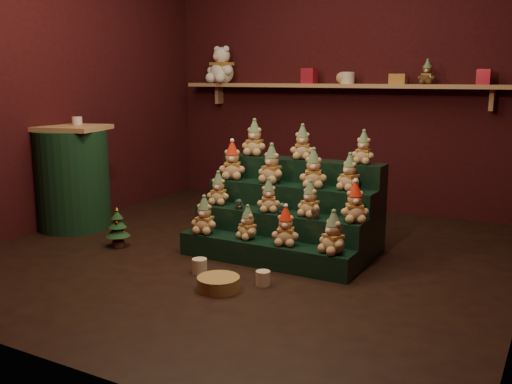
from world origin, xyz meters
The scene contains 40 objects.
ground centered at (0.00, 0.00, 0.00)m, with size 4.00×4.00×0.00m, color black.
back_wall centered at (0.00, 2.05, 1.40)m, with size 4.00×0.10×2.80m, color black.
front_wall centered at (0.00, -2.05, 1.40)m, with size 4.00×0.10×2.80m, color black.
left_wall centered at (-2.05, 0.00, 1.40)m, with size 0.10×4.00×2.80m, color black.
back_shelf centered at (0.00, 1.87, 1.29)m, with size 3.60×0.26×0.24m.
riser_tier_front centered at (0.24, -0.17, 0.09)m, with size 1.40×0.22×0.18m, color black.
riser_tier_midfront centered at (0.24, 0.05, 0.18)m, with size 1.40×0.22×0.36m, color black.
riser_tier_midback centered at (0.24, 0.27, 0.27)m, with size 1.40×0.22×0.54m, color black.
riser_tier_back centered at (0.24, 0.49, 0.36)m, with size 1.40×0.22×0.72m, color black.
teddy_0 centered at (-0.28, -0.19, 0.33)m, with size 0.21×0.19×0.29m, color tan, non-canonical shape.
teddy_1 centered at (0.09, -0.16, 0.31)m, with size 0.18×0.16×0.25m, color tan, non-canonical shape.
teddy_2 centered at (0.42, -0.17, 0.32)m, with size 0.20×0.18×0.28m, color tan, non-canonical shape.
teddy_3 centered at (0.79, -0.18, 0.33)m, with size 0.21×0.19×0.30m, color tan, non-canonical shape.
teddy_4 centered at (-0.32, 0.07, 0.49)m, with size 0.19×0.17×0.26m, color tan, non-canonical shape.
teddy_5 centered at (0.17, 0.03, 0.49)m, with size 0.18×0.16×0.25m, color tan, non-canonical shape.
teddy_6 centered at (0.51, 0.05, 0.49)m, with size 0.19×0.17×0.27m, color tan, non-canonical shape.
teddy_7 centered at (0.86, 0.05, 0.50)m, with size 0.20×0.18×0.29m, color tan, non-canonical shape.
teddy_8 centered at (-0.31, 0.28, 0.70)m, with size 0.22×0.20×0.31m, color tan, non-canonical shape.
teddy_9 centered at (0.06, 0.28, 0.69)m, with size 0.22×0.20×0.31m, color tan, non-canonical shape.
teddy_10 centered at (0.44, 0.26, 0.69)m, with size 0.21×0.19×0.30m, color tan, non-canonical shape.
teddy_11 centered at (0.73, 0.29, 0.68)m, with size 0.20×0.18×0.28m, color tan, non-canonical shape.
teddy_12 centered at (-0.22, 0.51, 0.87)m, with size 0.22×0.19×0.30m, color tan, non-canonical shape.
teddy_13 centered at (0.24, 0.50, 0.86)m, with size 0.20×0.18×0.28m, color tan, non-canonical shape.
teddy_14 centered at (0.76, 0.50, 0.85)m, with size 0.18×0.16×0.25m, color tan, non-canonical shape.
snow_globe_a centered at (-0.08, -0.01, 0.40)m, with size 0.06×0.06×0.08m.
snow_globe_b centered at (0.31, -0.01, 0.41)m, with size 0.07×0.07×0.09m.
snow_globe_c centered at (0.58, -0.01, 0.40)m, with size 0.07×0.07×0.09m.
side_table centered at (-1.83, -0.08, 0.47)m, with size 0.73×0.66×0.96m.
table_ornament centered at (-1.83, 0.02, 0.99)m, with size 0.09×0.09×0.07m, color beige.
mini_christmas_tree centered at (-1.05, -0.35, 0.17)m, with size 0.20×0.20×0.34m.
mug_left centered at (-0.07, -0.57, 0.05)m, with size 0.11×0.11×0.11m, color beige.
mug_right centered at (0.44, -0.56, 0.05)m, with size 0.10×0.10×0.10m, color beige.
wicker_basket centered at (0.22, -0.78, 0.04)m, with size 0.29×0.29×0.09m, color olive.
white_bear centered at (-1.40, 1.84, 1.58)m, with size 0.37×0.33×0.52m, color white, non-canonical shape.
brown_bear centered at (0.92, 1.84, 1.43)m, with size 0.16×0.15×0.23m, color #4B3119, non-canonical shape.
gift_tin_red_a centered at (-0.31, 1.85, 1.40)m, with size 0.14×0.14×0.16m, color maroon.
gift_tin_cream centered at (0.12, 1.85, 1.38)m, with size 0.14×0.14×0.12m, color beige.
gift_tin_red_b centered at (1.43, 1.85, 1.39)m, with size 0.12×0.12×0.14m, color maroon.
shelf_plush_ball centered at (0.06, 1.85, 1.38)m, with size 0.12×0.12×0.12m, color tan.
scarf_gift_box centered at (0.64, 1.85, 1.37)m, with size 0.16×0.10×0.10m, color orange.
Camera 1 is at (2.18, -3.79, 1.39)m, focal length 40.00 mm.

